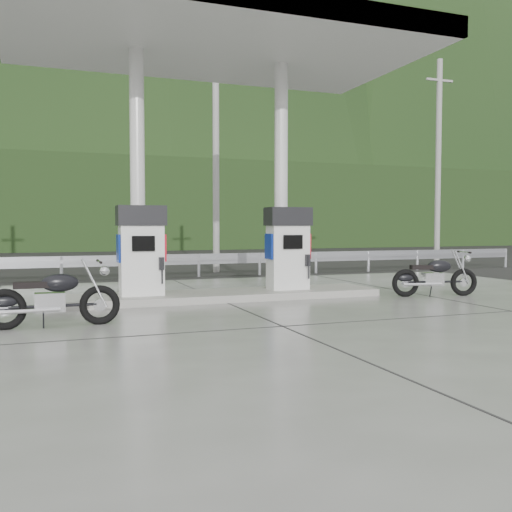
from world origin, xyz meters
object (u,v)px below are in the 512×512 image
object	(u,v)px
gas_pump_left	(141,251)
motorcycle_right	(435,277)
motorcycle_left	(53,298)
gas_pump_right	(288,248)

from	to	relation	value
gas_pump_left	motorcycle_right	xyz separation A→B (m)	(6.22, -1.15, -0.62)
gas_pump_left	motorcycle_left	size ratio (longest dim) A/B	0.97
gas_pump_left	motorcycle_right	size ratio (longest dim) A/B	0.99
gas_pump_right	motorcycle_right	xyz separation A→B (m)	(3.02, -1.15, -0.62)
gas_pump_left	gas_pump_right	distance (m)	3.20
gas_pump_left	gas_pump_right	xyz separation A→B (m)	(3.20, 0.00, 0.00)
gas_pump_right	motorcycle_right	world-z (taller)	gas_pump_right
gas_pump_right	motorcycle_right	size ratio (longest dim) A/B	0.99
gas_pump_right	motorcycle_right	distance (m)	3.29
gas_pump_left	motorcycle_right	distance (m)	6.36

